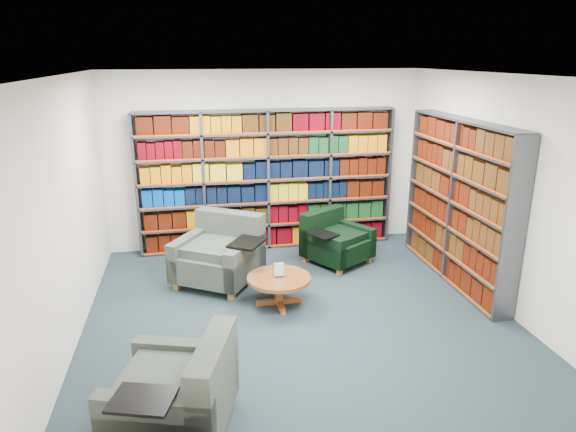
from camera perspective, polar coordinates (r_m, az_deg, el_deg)
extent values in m
cube|color=#18252D|center=(6.37, 1.03, -10.70)|extent=(5.00, 5.00, 0.01)
cube|color=white|center=(5.62, 1.20, 15.45)|extent=(5.00, 5.00, 0.01)
cube|color=white|center=(8.24, -2.51, 6.24)|extent=(5.00, 0.01, 2.80)
cube|color=white|center=(3.59, 9.51, -9.32)|extent=(5.00, 0.01, 2.80)
cube|color=white|center=(5.88, -23.54, 0.15)|extent=(0.01, 5.00, 2.80)
cube|color=white|center=(6.80, 22.25, 2.52)|extent=(0.01, 5.00, 2.80)
cube|color=#47494F|center=(8.15, -2.31, 3.94)|extent=(4.00, 0.28, 2.20)
cube|color=silver|center=(8.27, -2.45, 4.15)|extent=(4.00, 0.02, 2.20)
cube|color=#D84C0A|center=(8.02, -2.17, 3.73)|extent=(4.00, 0.01, 2.20)
cube|color=#3D0F03|center=(8.41, -2.23, -2.17)|extent=(3.88, 0.21, 0.29)
cube|color=#3D0F03|center=(8.29, -2.26, 0.21)|extent=(3.88, 0.21, 0.29)
cube|color=#00358D|center=(8.19, -2.29, 2.66)|extent=(3.88, 0.21, 0.29)
cube|color=#D36F06|center=(8.11, -2.33, 5.17)|extent=(3.88, 0.21, 0.29)
cube|color=#550009|center=(8.04, -2.36, 7.72)|extent=(3.88, 0.21, 0.29)
cube|color=#3D0F03|center=(7.98, -2.39, 10.32)|extent=(3.88, 0.21, 0.29)
cube|color=#47494F|center=(7.29, 18.39, 1.42)|extent=(0.28, 2.50, 2.20)
cube|color=silver|center=(7.35, 19.28, 1.46)|extent=(0.02, 2.50, 2.20)
cube|color=#D84C0A|center=(7.22, 17.49, 1.37)|extent=(0.02, 2.50, 2.20)
cube|color=#3F2009|center=(7.58, 17.73, -5.30)|extent=(0.21, 2.38, 0.29)
cube|color=#3D0F03|center=(7.45, 17.99, -2.69)|extent=(0.21, 2.38, 0.29)
cube|color=#3D0F03|center=(7.34, 18.25, 0.00)|extent=(0.21, 2.38, 0.29)
cube|color=#3F2009|center=(7.24, 18.53, 2.77)|extent=(0.21, 2.38, 0.29)
cube|color=#3D0F03|center=(7.16, 18.81, 5.60)|extent=(0.21, 2.38, 0.29)
cube|color=#3D0F03|center=(7.10, 19.10, 8.50)|extent=(0.21, 2.38, 0.29)
cube|color=#0C1D31|center=(7.11, -7.78, -5.16)|extent=(1.38, 1.38, 0.36)
cube|color=#0C1D31|center=(7.34, -6.40, -2.49)|extent=(0.96, 0.72, 0.80)
cube|color=#0C1D31|center=(7.28, -10.73, -4.01)|extent=(0.66, 0.93, 0.53)
cube|color=#0C1D31|center=(6.89, -4.72, -5.00)|extent=(0.66, 0.93, 0.53)
cube|color=black|center=(6.72, -4.56, -2.96)|extent=(0.58, 0.61, 0.03)
cube|color=olive|center=(7.08, -12.25, -7.56)|extent=(0.11, 0.11, 0.11)
cube|color=olive|center=(6.69, -6.28, -8.77)|extent=(0.11, 0.11, 0.11)
cube|color=olive|center=(7.71, -8.94, -5.22)|extent=(0.11, 0.11, 0.11)
cube|color=olive|center=(7.36, -3.35, -6.17)|extent=(0.11, 0.11, 0.11)
cube|color=black|center=(7.77, 5.52, -3.45)|extent=(1.14, 1.14, 0.29)
cube|color=black|center=(7.91, 3.80, -1.61)|extent=(0.79, 0.60, 0.66)
cube|color=black|center=(7.50, 3.78, -3.59)|extent=(0.56, 0.76, 0.44)
cube|color=black|center=(8.00, 7.17, -2.33)|extent=(0.56, 0.76, 0.44)
cube|color=black|center=(7.36, 3.84, -2.04)|extent=(0.48, 0.51, 0.02)
cube|color=olive|center=(7.40, 5.73, -6.16)|extent=(0.09, 0.09, 0.09)
cube|color=olive|center=(7.89, 8.96, -4.76)|extent=(0.09, 0.09, 0.09)
cube|color=olive|center=(7.82, 1.96, -4.75)|extent=(0.09, 0.09, 0.09)
cube|color=olive|center=(8.29, 5.25, -3.51)|extent=(0.09, 0.09, 0.09)
cube|color=#0C1D31|center=(4.60, -12.72, -19.48)|extent=(1.16, 1.16, 0.33)
cube|color=#0C1D31|center=(4.39, -8.25, -17.94)|extent=(0.47, 0.94, 0.74)
cube|color=#0C1D31|center=(4.86, -11.25, -16.03)|extent=(0.92, 0.41, 0.49)
cube|color=#0C1D31|center=(4.27, -14.60, -21.62)|extent=(0.92, 0.41, 0.49)
cube|color=black|center=(4.09, -15.87, -19.02)|extent=(0.53, 0.47, 0.03)
cube|color=olive|center=(5.13, -15.34, -18.33)|extent=(0.09, 0.09, 0.10)
cube|color=olive|center=(4.93, -6.62, -19.44)|extent=(0.09, 0.09, 0.10)
cylinder|color=brown|center=(6.41, -1.01, -6.94)|extent=(0.80, 0.80, 0.04)
cylinder|color=brown|center=(6.49, -1.00, -8.37)|extent=(0.11, 0.11, 0.32)
cube|color=brown|center=(6.55, -1.00, -9.48)|extent=(0.57, 0.07, 0.05)
cube|color=brown|center=(6.55, -1.00, -9.48)|extent=(0.07, 0.57, 0.05)
cube|color=black|center=(6.40, -1.01, -6.73)|extent=(0.09, 0.04, 0.01)
cube|color=white|center=(6.36, -1.02, -5.97)|extent=(0.12, 0.01, 0.18)
cube|color=#145926|center=(6.37, -1.03, -5.94)|extent=(0.14, 0.00, 0.19)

